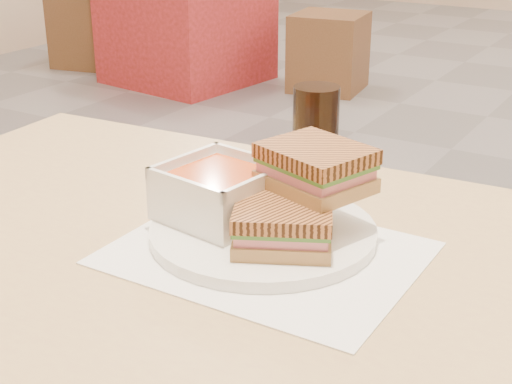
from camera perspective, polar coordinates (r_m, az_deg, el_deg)
The scene contains 10 objects.
main_table at distance 0.97m, azimuth -0.69°, elevation -10.36°, with size 1.24×0.78×0.75m.
tray_liner at distance 0.90m, azimuth 0.77°, elevation -4.70°, with size 0.36×0.28×0.00m.
plate at distance 0.94m, azimuth 0.55°, elevation -3.07°, with size 0.29×0.29×0.02m.
soup_bowl at distance 0.95m, azimuth -2.80°, elevation -0.15°, with size 0.15×0.15×0.07m.
panini_lower at distance 0.88m, azimuth 2.06°, elevation -2.65°, with size 0.14×0.14×0.05m.
panini_upper at distance 0.91m, azimuth 4.60°, elevation 1.88°, with size 0.15×0.14×0.06m.
cola_glass at distance 1.10m, azimuth 4.56°, elevation 4.39°, with size 0.07×0.07×0.15m.
bg_table_0 at distance 4.77m, azimuth -5.34°, elevation 12.73°, with size 0.92×0.92×0.72m.
bg_chair_0l at distance 5.32m, azimuth -12.45°, elevation 12.09°, with size 0.53×0.53×0.49m.
bg_chair_0r at distance 4.57m, azimuth 5.59°, elevation 10.60°, with size 0.46×0.46×0.46m.
Camera 1 is at (0.44, -2.71, 1.17)m, focal length 52.30 mm.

